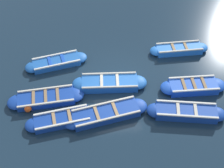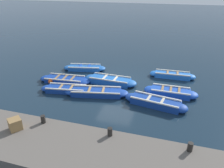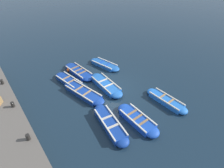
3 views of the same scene
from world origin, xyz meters
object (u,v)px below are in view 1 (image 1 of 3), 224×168
Objects in this scene: boat_mid_row at (106,114)px; boat_centre at (186,112)px; boat_outer_left at (179,49)px; boat_near_quay at (193,86)px; boat_bow_out at (46,98)px; boat_far_corner at (62,119)px; boat_tucked at (56,62)px; boat_inner_gap at (110,83)px; buoy_orange_near at (28,109)px.

boat_centre is at bearing -94.13° from boat_mid_row.
boat_centre is at bearing 170.62° from boat_outer_left.
boat_bow_out is at bearing 90.87° from boat_near_quay.
boat_outer_left is (2.83, 0.02, -0.02)m from boat_near_quay.
boat_bow_out and boat_far_corner have the same top height.
boat_centre is at bearing -123.26° from boat_tucked.
boat_mid_row is 1.11× the size of boat_centre.
boat_mid_row is 1.24× the size of boat_outer_left.
boat_inner_gap is 10.78× the size of buoy_orange_near.
boat_near_quay is 0.95× the size of boat_tucked.
boat_centre reaches higher than boat_bow_out.
boat_mid_row is 3.63m from boat_centre.
boat_outer_left is 9.45× the size of buoy_orange_near.
boat_centre is 0.98× the size of boat_inner_gap.
boat_bow_out is 0.99× the size of boat_inner_gap.
buoy_orange_near is at bearing 158.64° from boat_tucked.
boat_outer_left reaches higher than boat_tucked.
boat_centre reaches higher than buoy_orange_near.
boat_tucked is at bearing 93.88° from boat_outer_left.
boat_near_quay is (1.54, -0.75, -0.01)m from boat_centre.
boat_bow_out is at bearing 77.35° from boat_centre.
boat_outer_left is (4.25, -6.32, 0.02)m from boat_far_corner.
buoy_orange_near is at bearing 107.95° from boat_inner_gap.
boat_outer_left is at bearing 0.46° from boat_near_quay.
boat_outer_left is (0.45, -6.70, 0.02)m from boat_tucked.
boat_bow_out is 3.00m from boat_mid_row.
boat_bow_out is 1.08× the size of boat_tucked.
boat_centre is 7.22m from buoy_orange_near.
boat_far_corner is 0.99× the size of boat_tucked.
boat_centre is 3.93m from boat_inner_gap.
boat_far_corner is 1.04× the size of boat_near_quay.
boat_bow_out is 1.01× the size of boat_centre.
boat_mid_row reaches higher than boat_far_corner.
boat_near_quay is 0.99× the size of boat_outer_left.
boat_bow_out is at bearing -54.23° from buoy_orange_near.
boat_mid_row is 3.60m from buoy_orange_near.
boat_tucked is 0.91× the size of boat_inner_gap.
boat_near_quay is (0.11, -7.13, 0.03)m from boat_bow_out.
boat_near_quay reaches higher than boat_mid_row.
boat_inner_gap is at bearing 57.38° from boat_centre.
boat_tucked is 9.83× the size of buoy_orange_near.
buoy_orange_near is at bearing 83.11° from boat_centre.
boat_inner_gap is (2.12, 3.31, -0.01)m from boat_centre.
boat_near_quay is 7.13m from boat_tucked.
boat_near_quay is at bearing -109.48° from boat_tucked.
boat_near_quay is at bearing -77.40° from boat_far_corner.
boat_centre is (-0.12, -5.60, 0.04)m from boat_far_corner.
boat_inner_gap is at bearing 119.24° from boat_outer_left.
boat_inner_gap reaches higher than boat_outer_left.
boat_centre reaches higher than boat_far_corner.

